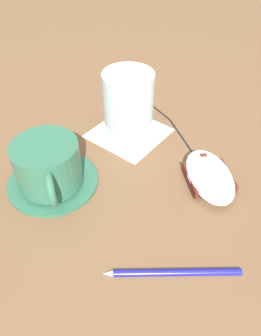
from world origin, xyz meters
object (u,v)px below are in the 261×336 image
Objects in this scene: computer_mouse at (209,176)px; coffee_cup at (48,165)px; saucer at (53,180)px; pen at (173,271)px; drinking_glass at (129,106)px.

coffee_cup is at bearing -77.14° from computer_mouse.
saucer and pen have the same top height.
saucer is 0.83× the size of pen.
saucer is 0.22m from pen.
saucer is 0.23m from computer_mouse.
drinking_glass is at bearing -157.38° from pen.
drinking_glass is (-0.09, -0.14, 0.04)m from computer_mouse.
pen is (0.15, -0.03, -0.01)m from computer_mouse.
computer_mouse is (-0.04, 0.22, 0.01)m from saucer.
computer_mouse is at bearing 167.07° from pen.
pen is at bearing 59.69° from saucer.
pen is (0.24, 0.10, -0.05)m from drinking_glass.
coffee_cup is at bearing -118.86° from pen.
computer_mouse is at bearing 56.50° from drinking_glass.
drinking_glass reaches higher than pen.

